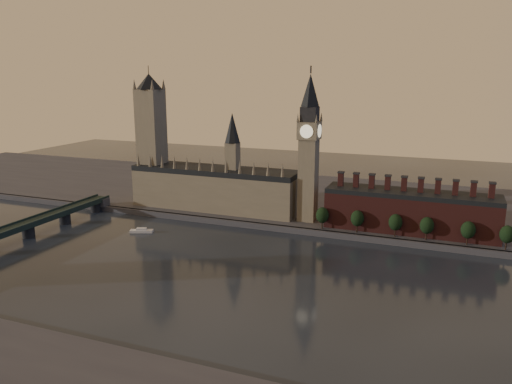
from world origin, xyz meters
TOP-DOWN VIEW (x-y plane):
  - ground at (0.00, 0.00)m, footprint 900.00×900.00m
  - north_bank at (0.00, 178.04)m, footprint 900.00×182.00m
  - palace_of_westminster at (-64.41, 114.91)m, footprint 130.00×30.30m
  - victoria_tower at (-120.00, 115.00)m, footprint 24.00×24.00m
  - big_ben at (10.00, 110.00)m, footprint 15.00×15.00m
  - chimney_block at (80.00, 110.00)m, footprint 110.00×25.00m
  - embankment_tree_0 at (24.82, 93.97)m, footprint 8.60×8.60m
  - embankment_tree_1 at (48.04, 94.80)m, footprint 8.60×8.60m
  - embankment_tree_2 at (72.29, 94.88)m, footprint 8.60×8.60m
  - embankment_tree_3 at (91.38, 95.04)m, footprint 8.60×8.60m
  - embankment_tree_4 at (115.20, 94.47)m, footprint 8.60×8.60m
  - embankment_tree_5 at (136.50, 93.59)m, footprint 8.60×8.60m
  - westminster_bridge at (-155.00, -2.70)m, footprint 14.00×200.00m
  - river_boat at (-91.22, 53.23)m, footprint 15.96×9.80m

SIDE VIEW (x-z plane):
  - ground at x=0.00m, z-range 0.00..0.00m
  - river_boat at x=-91.22m, z-range -0.36..2.72m
  - north_bank at x=0.00m, z-range 0.00..4.00m
  - westminster_bridge at x=-155.00m, z-range 1.66..13.21m
  - embankment_tree_0 at x=24.82m, z-range 6.03..20.91m
  - embankment_tree_1 at x=48.04m, z-range 6.03..20.91m
  - embankment_tree_2 at x=72.29m, z-range 6.03..20.91m
  - embankment_tree_3 at x=91.38m, z-range 6.03..20.91m
  - embankment_tree_4 at x=115.20m, z-range 6.03..20.91m
  - embankment_tree_5 at x=136.50m, z-range 6.03..20.91m
  - chimney_block at x=80.00m, z-range -0.68..36.32m
  - palace_of_westminster at x=-64.41m, z-range -15.37..58.63m
  - big_ben at x=10.00m, z-range 3.33..110.33m
  - victoria_tower at x=-120.00m, z-range 5.09..113.09m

